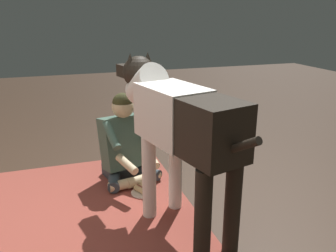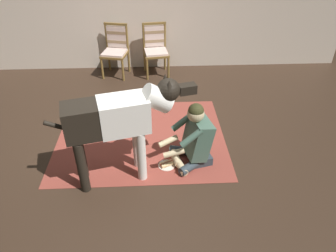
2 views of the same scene
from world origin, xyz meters
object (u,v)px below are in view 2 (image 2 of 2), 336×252
(dining_chair_right_of_pair, at_px, (155,47))
(large_dog, at_px, (119,119))
(hot_dog_on_plate, at_px, (167,164))
(person_sitting_on_floor, at_px, (194,139))
(dining_chair_left_of_pair, at_px, (116,48))

(dining_chair_right_of_pair, bearing_deg, large_dog, -98.49)
(dining_chair_right_of_pair, relative_size, hot_dog_on_plate, 4.43)
(dining_chair_right_of_pair, distance_m, large_dog, 3.03)
(dining_chair_right_of_pair, xyz_separation_m, hot_dog_on_plate, (0.09, -2.85, -0.52))
(person_sitting_on_floor, distance_m, hot_dog_on_plate, 0.49)
(dining_chair_right_of_pair, height_order, large_dog, large_dog)
(dining_chair_left_of_pair, height_order, dining_chair_right_of_pair, same)
(large_dog, relative_size, hot_dog_on_plate, 7.48)
(dining_chair_right_of_pair, height_order, person_sitting_on_floor, dining_chair_right_of_pair)
(dining_chair_left_of_pair, relative_size, large_dog, 0.59)
(dining_chair_right_of_pair, height_order, hot_dog_on_plate, dining_chair_right_of_pair)
(person_sitting_on_floor, bearing_deg, hot_dog_on_plate, -166.12)
(large_dog, xyz_separation_m, hot_dog_on_plate, (0.53, 0.13, -0.81))
(dining_chair_right_of_pair, relative_size, large_dog, 0.59)
(dining_chair_left_of_pair, distance_m, dining_chair_right_of_pair, 0.77)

